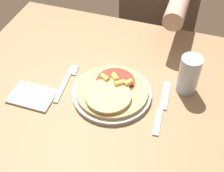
{
  "coord_description": "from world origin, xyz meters",
  "views": [
    {
      "loc": [
        0.18,
        -0.65,
        1.47
      ],
      "look_at": [
        -0.03,
        -0.02,
        0.79
      ],
      "focal_mm": 50.0,
      "sensor_mm": 36.0,
      "label": 1
    }
  ],
  "objects_px": {
    "plate": "(112,93)",
    "knife": "(162,108)",
    "dining_table": "(123,117)",
    "drinking_glass": "(189,75)",
    "person_diner": "(161,6)",
    "fork": "(67,80)",
    "pizza": "(112,91)"
  },
  "relations": [
    {
      "from": "plate",
      "to": "knife",
      "type": "height_order",
      "value": "plate"
    },
    {
      "from": "dining_table",
      "to": "drinking_glass",
      "type": "height_order",
      "value": "drinking_glass"
    },
    {
      "from": "knife",
      "to": "person_diner",
      "type": "bearing_deg",
      "value": 101.5
    },
    {
      "from": "dining_table",
      "to": "drinking_glass",
      "type": "relative_size",
      "value": 8.53
    },
    {
      "from": "person_diner",
      "to": "plate",
      "type": "bearing_deg",
      "value": -92.26
    },
    {
      "from": "fork",
      "to": "plate",
      "type": "bearing_deg",
      "value": -4.44
    },
    {
      "from": "plate",
      "to": "person_diner",
      "type": "height_order",
      "value": "person_diner"
    },
    {
      "from": "plate",
      "to": "person_diner",
      "type": "xyz_separation_m",
      "value": [
        0.03,
        0.65,
        -0.06
      ]
    },
    {
      "from": "dining_table",
      "to": "fork",
      "type": "bearing_deg",
      "value": -178.21
    },
    {
      "from": "knife",
      "to": "drinking_glass",
      "type": "relative_size",
      "value": 1.71
    },
    {
      "from": "dining_table",
      "to": "drinking_glass",
      "type": "bearing_deg",
      "value": 23.09
    },
    {
      "from": "dining_table",
      "to": "knife",
      "type": "bearing_deg",
      "value": -10.5
    },
    {
      "from": "dining_table",
      "to": "plate",
      "type": "xyz_separation_m",
      "value": [
        -0.03,
        -0.02,
        0.13
      ]
    },
    {
      "from": "drinking_glass",
      "to": "dining_table",
      "type": "bearing_deg",
      "value": -156.91
    },
    {
      "from": "plate",
      "to": "drinking_glass",
      "type": "height_order",
      "value": "drinking_glass"
    },
    {
      "from": "plate",
      "to": "pizza",
      "type": "xyz_separation_m",
      "value": [
        0.0,
        -0.0,
        0.02
      ]
    },
    {
      "from": "pizza",
      "to": "person_diner",
      "type": "distance_m",
      "value": 0.66
    },
    {
      "from": "drinking_glass",
      "to": "person_diner",
      "type": "relative_size",
      "value": 0.11
    },
    {
      "from": "plate",
      "to": "fork",
      "type": "bearing_deg",
      "value": 175.56
    },
    {
      "from": "drinking_glass",
      "to": "person_diner",
      "type": "xyz_separation_m",
      "value": [
        -0.19,
        0.56,
        -0.12
      ]
    },
    {
      "from": "dining_table",
      "to": "knife",
      "type": "height_order",
      "value": "knife"
    },
    {
      "from": "knife",
      "to": "pizza",
      "type": "bearing_deg",
      "value": 179.8
    },
    {
      "from": "dining_table",
      "to": "pizza",
      "type": "bearing_deg",
      "value": -144.51
    },
    {
      "from": "person_diner",
      "to": "drinking_glass",
      "type": "bearing_deg",
      "value": -71.24
    },
    {
      "from": "plate",
      "to": "person_diner",
      "type": "relative_size",
      "value": 0.21
    },
    {
      "from": "dining_table",
      "to": "knife",
      "type": "distance_m",
      "value": 0.18
    },
    {
      "from": "fork",
      "to": "knife",
      "type": "height_order",
      "value": "same"
    },
    {
      "from": "person_diner",
      "to": "knife",
      "type": "bearing_deg",
      "value": -78.5
    },
    {
      "from": "fork",
      "to": "drinking_glass",
      "type": "xyz_separation_m",
      "value": [
        0.38,
        0.08,
        0.06
      ]
    },
    {
      "from": "knife",
      "to": "person_diner",
      "type": "relative_size",
      "value": 0.19
    },
    {
      "from": "pizza",
      "to": "dining_table",
      "type": "bearing_deg",
      "value": 35.49
    },
    {
      "from": "drinking_glass",
      "to": "pizza",
      "type": "bearing_deg",
      "value": -154.85
    }
  ]
}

